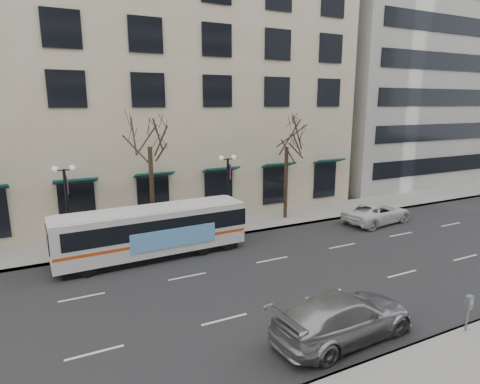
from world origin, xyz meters
TOP-DOWN VIEW (x-y plane):
  - ground at (0.00, 0.00)m, footprint 160.00×160.00m
  - sidewalk_far at (5.00, 9.00)m, footprint 80.00×4.00m
  - building_hotel at (-2.00, 21.00)m, footprint 40.00×20.00m
  - building_office at (32.00, 21.00)m, footprint 25.00×20.00m
  - tree_far_mid at (0.00, 8.80)m, footprint 3.60×3.60m
  - tree_far_right at (10.00, 8.80)m, footprint 3.60×3.60m
  - lamp_post_left at (-4.99, 8.20)m, footprint 1.22×0.45m
  - lamp_post_right at (5.01, 8.20)m, footprint 1.22×0.45m
  - city_bus at (-0.78, 5.66)m, footprint 10.72×2.72m
  - silver_car at (3.45, -5.40)m, footprint 5.98×2.76m
  - white_pickup at (15.54, 5.07)m, footprint 5.74×3.18m
  - pay_station at (7.78, -7.30)m, footprint 0.32×0.22m

SIDE VIEW (x-z plane):
  - ground at x=0.00m, z-range 0.00..0.00m
  - sidewalk_far at x=5.00m, z-range 0.00..0.15m
  - white_pickup at x=15.54m, z-range 0.00..1.52m
  - silver_car at x=3.45m, z-range 0.00..1.69m
  - pay_station at x=7.78m, z-range 0.47..1.89m
  - city_bus at x=-0.78m, z-range 0.13..3.02m
  - lamp_post_left at x=-4.99m, z-range 0.34..5.55m
  - lamp_post_right at x=5.01m, z-range 0.34..5.55m
  - tree_far_right at x=10.00m, z-range 2.39..10.45m
  - tree_far_mid at x=0.00m, z-range 2.63..11.18m
  - building_hotel at x=-2.00m, z-range 0.00..24.00m
  - building_office at x=32.00m, z-range 0.00..35.00m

